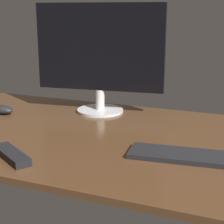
# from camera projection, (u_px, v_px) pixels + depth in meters

# --- Properties ---
(desk) EXTENTS (1.40, 0.84, 0.02)m
(desk) POSITION_uv_depth(u_px,v_px,m) (86.00, 134.00, 1.34)
(desk) COLOR #4C301C
(desk) RESTS_ON ground
(monitor) EXTENTS (0.54, 0.20, 0.45)m
(monitor) POSITION_uv_depth(u_px,v_px,m) (100.00, 53.00, 1.53)
(monitor) COLOR silver
(monitor) RESTS_ON desk
(keyboard) EXTENTS (0.39, 0.15, 0.01)m
(keyboard) POSITION_uv_depth(u_px,v_px,m) (194.00, 157.00, 1.09)
(keyboard) COLOR black
(keyboard) RESTS_ON desk
(computer_mouse) EXTENTS (0.12, 0.07, 0.04)m
(computer_mouse) POSITION_uv_depth(u_px,v_px,m) (1.00, 109.00, 1.57)
(computer_mouse) COLOR black
(computer_mouse) RESTS_ON desk
(tv_remote) EXTENTS (0.18, 0.13, 0.02)m
(tv_remote) POSITION_uv_depth(u_px,v_px,m) (11.00, 155.00, 1.09)
(tv_remote) COLOR black
(tv_remote) RESTS_ON desk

